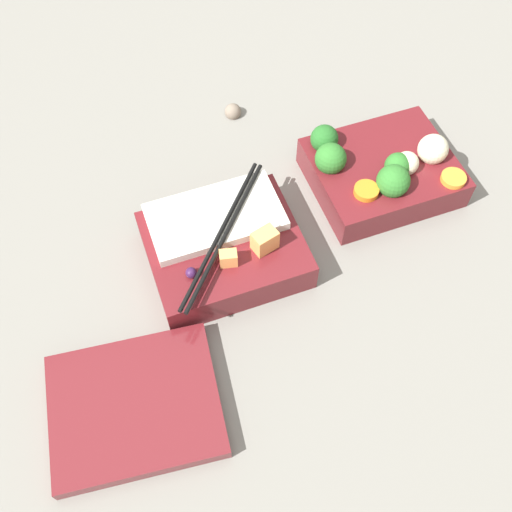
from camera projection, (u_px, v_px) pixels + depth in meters
ground_plane at (298, 219)px, 0.77m from camera, size 3.00×3.00×0.00m
bento_tray_vegetable at (381, 170)px, 0.78m from camera, size 0.18×0.15×0.07m
bento_tray_rice at (224, 246)px, 0.72m from camera, size 0.18×0.17×0.07m
bento_lid at (135, 406)px, 0.63m from camera, size 0.19×0.17×0.02m
pebble_1 at (233, 112)px, 0.87m from camera, size 0.02×0.02×0.02m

